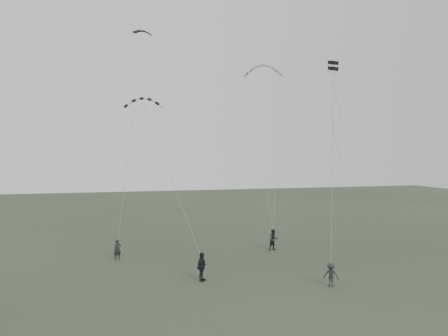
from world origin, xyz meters
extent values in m
plane|color=#313C29|center=(0.00, 0.00, 0.00)|extent=(140.00, 140.00, 0.00)
imported|color=black|center=(-7.44, 7.31, 0.80)|extent=(0.65, 0.49, 1.61)
imported|color=#232327|center=(5.91, 7.31, 0.92)|extent=(1.02, 0.87, 1.84)
imported|color=black|center=(-2.09, -0.12, 0.96)|extent=(1.06, 1.18, 1.92)
imported|color=#26262B|center=(5.69, -3.40, 0.76)|extent=(1.11, 1.06, 1.51)
camera|label=1|loc=(-7.91, -28.46, 8.57)|focal=35.00mm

